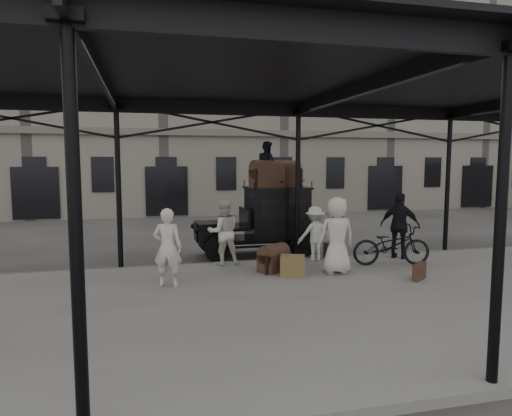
{
  "coord_description": "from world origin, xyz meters",
  "views": [
    {
      "loc": [
        -4.32,
        -10.57,
        3.01
      ],
      "look_at": [
        -1.35,
        1.6,
        1.7
      ],
      "focal_mm": 32.0,
      "sensor_mm": 36.0,
      "label": 1
    }
  ],
  "objects_px": {
    "porter_official": "(400,226)",
    "bicycle": "(391,245)",
    "steamer_trunk_roof_near": "(267,176)",
    "taxi": "(267,218)",
    "steamer_trunk_platform": "(274,260)",
    "porter_left": "(167,247)"
  },
  "relations": [
    {
      "from": "taxi",
      "to": "porter_left",
      "type": "xyz_separation_m",
      "value": [
        -3.27,
        -3.47,
        -0.15
      ]
    },
    {
      "from": "porter_official",
      "to": "steamer_trunk_platform",
      "type": "height_order",
      "value": "porter_official"
    },
    {
      "from": "bicycle",
      "to": "steamer_trunk_platform",
      "type": "height_order",
      "value": "bicycle"
    },
    {
      "from": "taxi",
      "to": "porter_left",
      "type": "bearing_deg",
      "value": -133.29
    },
    {
      "from": "porter_official",
      "to": "bicycle",
      "type": "relative_size",
      "value": 0.92
    },
    {
      "from": "taxi",
      "to": "steamer_trunk_platform",
      "type": "bearing_deg",
      "value": -101.35
    },
    {
      "from": "porter_official",
      "to": "steamer_trunk_platform",
      "type": "relative_size",
      "value": 2.42
    },
    {
      "from": "bicycle",
      "to": "steamer_trunk_roof_near",
      "type": "height_order",
      "value": "steamer_trunk_roof_near"
    },
    {
      "from": "porter_left",
      "to": "steamer_trunk_platform",
      "type": "xyz_separation_m",
      "value": [
        2.74,
        0.83,
        -0.61
      ]
    },
    {
      "from": "porter_left",
      "to": "bicycle",
      "type": "bearing_deg",
      "value": -156.79
    },
    {
      "from": "porter_left",
      "to": "steamer_trunk_roof_near",
      "type": "distance_m",
      "value": 4.77
    },
    {
      "from": "porter_left",
      "to": "steamer_trunk_roof_near",
      "type": "bearing_deg",
      "value": -118.25
    },
    {
      "from": "steamer_trunk_roof_near",
      "to": "bicycle",
      "type": "bearing_deg",
      "value": -59.27
    },
    {
      "from": "taxi",
      "to": "porter_left",
      "type": "distance_m",
      "value": 4.77
    },
    {
      "from": "porter_left",
      "to": "porter_official",
      "type": "distance_m",
      "value": 6.9
    },
    {
      "from": "porter_official",
      "to": "steamer_trunk_roof_near",
      "type": "height_order",
      "value": "steamer_trunk_roof_near"
    },
    {
      "from": "taxi",
      "to": "steamer_trunk_platform",
      "type": "height_order",
      "value": "taxi"
    },
    {
      "from": "porter_official",
      "to": "porter_left",
      "type": "bearing_deg",
      "value": 56.11
    },
    {
      "from": "bicycle",
      "to": "porter_left",
      "type": "bearing_deg",
      "value": 108.05
    },
    {
      "from": "steamer_trunk_roof_near",
      "to": "steamer_trunk_platform",
      "type": "relative_size",
      "value": 1.19
    },
    {
      "from": "porter_official",
      "to": "steamer_trunk_platform",
      "type": "bearing_deg",
      "value": 52.78
    },
    {
      "from": "porter_left",
      "to": "steamer_trunk_roof_near",
      "type": "xyz_separation_m",
      "value": [
        3.19,
        3.22,
        1.48
      ]
    }
  ]
}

